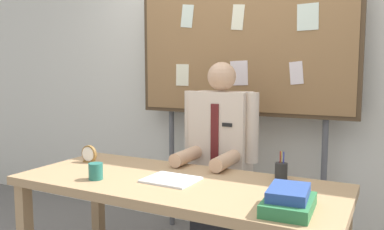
# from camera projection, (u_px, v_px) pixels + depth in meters

# --- Properties ---
(back_wall) EXTENTS (6.40, 0.08, 2.70)m
(back_wall) POSITION_uv_depth(u_px,v_px,m) (249.00, 72.00, 3.18)
(back_wall) COLOR silver
(back_wall) RESTS_ON ground_plane
(desk) EXTENTS (1.84, 0.77, 0.74)m
(desk) POSITION_uv_depth(u_px,v_px,m) (176.00, 195.00, 2.20)
(desk) COLOR tan
(desk) RESTS_ON ground_plane
(person) EXTENTS (0.55, 0.56, 1.42)m
(person) POSITION_uv_depth(u_px,v_px,m) (220.00, 170.00, 2.75)
(person) COLOR #2D2D33
(person) RESTS_ON ground_plane
(bulletin_board) EXTENTS (1.73, 0.09, 2.06)m
(bulletin_board) POSITION_uv_depth(u_px,v_px,m) (241.00, 50.00, 2.99)
(bulletin_board) COLOR #4C3823
(bulletin_board) RESTS_ON ground_plane
(book_stack) EXTENTS (0.22, 0.31, 0.10)m
(book_stack) POSITION_uv_depth(u_px,v_px,m) (289.00, 200.00, 1.71)
(book_stack) COLOR #337F47
(book_stack) RESTS_ON desk
(open_notebook) EXTENTS (0.29, 0.24, 0.01)m
(open_notebook) POSITION_uv_depth(u_px,v_px,m) (171.00, 180.00, 2.19)
(open_notebook) COLOR white
(open_notebook) RESTS_ON desk
(desk_clock) EXTENTS (0.12, 0.04, 0.12)m
(desk_clock) POSITION_uv_depth(u_px,v_px,m) (89.00, 155.00, 2.62)
(desk_clock) COLOR olive
(desk_clock) RESTS_ON desk
(coffee_mug) EXTENTS (0.08, 0.08, 0.09)m
(coffee_mug) POSITION_uv_depth(u_px,v_px,m) (96.00, 171.00, 2.21)
(coffee_mug) COLOR #267266
(coffee_mug) RESTS_ON desk
(pen_holder) EXTENTS (0.07, 0.07, 0.16)m
(pen_holder) POSITION_uv_depth(u_px,v_px,m) (281.00, 171.00, 2.21)
(pen_holder) COLOR #262626
(pen_holder) RESTS_ON desk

